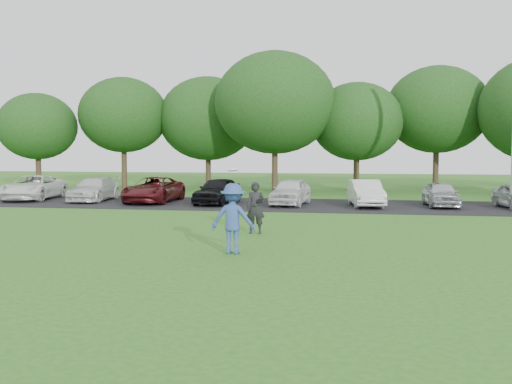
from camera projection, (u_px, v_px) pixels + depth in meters
ground at (231, 255)px, 13.93m from camera, size 100.00×100.00×0.00m
parking_lot at (291, 205)px, 26.70m from camera, size 32.00×6.50×0.03m
frisbee_player at (233, 218)px, 14.12m from camera, size 1.17×0.72×2.13m
camera_bystander at (256, 208)px, 17.51m from camera, size 0.60×0.43×1.60m
parked_cars at (236, 191)px, 27.12m from camera, size 28.93×4.96×1.25m
tree_row at (333, 113)px, 35.66m from camera, size 42.39×9.85×8.64m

